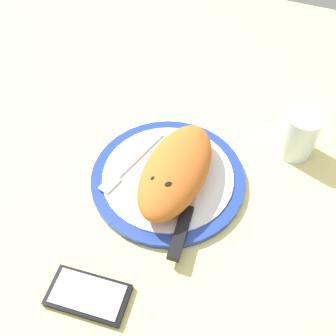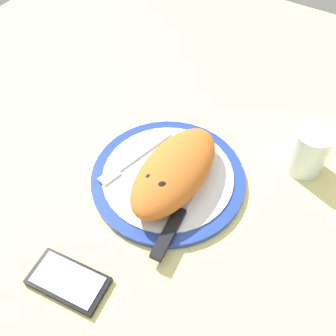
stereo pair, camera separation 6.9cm
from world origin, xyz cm
name	(u,v)px [view 1 (the left image)]	position (x,y,z in cm)	size (l,w,h in cm)	color
ground_plane	(168,184)	(0.00, 0.00, -1.50)	(150.00, 150.00, 3.00)	#E5D684
plate	(168,177)	(0.00, 0.00, 0.76)	(28.77, 28.77, 1.59)	#233D99
calzone	(176,170)	(0.74, 1.83, 4.76)	(22.57, 11.09, 6.32)	#C16023
fork	(128,167)	(1.23, -7.63, 1.79)	(17.41, 5.79, 0.40)	silver
knife	(185,218)	(7.79, 6.36, 2.09)	(22.67, 4.23, 1.20)	silver
smartphone	(88,295)	(25.10, -2.72, 0.56)	(7.80, 12.89, 1.16)	black
water_glass	(298,136)	(-16.39, 20.35, 4.23)	(7.26, 7.26, 9.50)	silver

